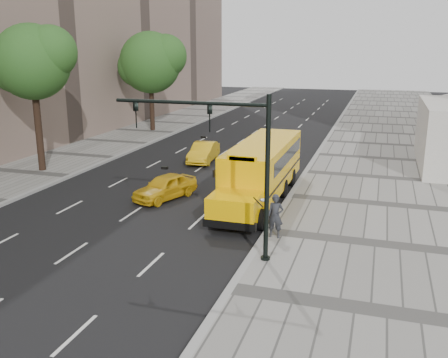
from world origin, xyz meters
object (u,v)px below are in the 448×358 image
(school_bus, at_px, (262,166))
(taxi_near, at_px, (165,187))
(taxi_far, at_px, (204,152))
(tree_c, at_px, (151,62))
(traffic_signal, at_px, (230,156))
(tree_b, at_px, (33,61))
(pedestrian, at_px, (275,216))

(school_bus, bearing_deg, taxi_near, -159.65)
(taxi_far, bearing_deg, tree_c, 124.56)
(taxi_far, height_order, traffic_signal, traffic_signal)
(school_bus, bearing_deg, taxi_far, 129.85)
(tree_c, height_order, taxi_near, tree_c)
(tree_c, bearing_deg, taxi_near, -63.01)
(school_bus, relative_size, traffic_signal, 1.81)
(tree_b, bearing_deg, school_bus, -4.27)
(taxi_far, xyz_separation_m, traffic_signal, (6.65, -15.37, 3.40))
(taxi_far, bearing_deg, taxi_near, -88.89)
(school_bus, distance_m, traffic_signal, 8.58)
(tree_b, relative_size, tree_c, 1.01)
(tree_b, xyz_separation_m, tree_c, (0.02, 16.65, -0.55))
(tree_b, xyz_separation_m, pedestrian, (16.88, -6.99, -5.98))
(taxi_near, xyz_separation_m, traffic_signal, (5.61, -6.41, 3.43))
(school_bus, relative_size, pedestrian, 6.16)
(tree_c, relative_size, taxi_far, 2.23)
(school_bus, bearing_deg, traffic_signal, -85.20)
(taxi_far, bearing_deg, pedestrian, -64.16)
(tree_b, distance_m, tree_c, 16.66)
(school_bus, height_order, taxi_far, school_bus)
(taxi_far, distance_m, pedestrian, 15.24)
(tree_c, distance_m, traffic_signal, 30.40)
(tree_b, relative_size, school_bus, 0.81)
(school_bus, height_order, taxi_near, school_bus)
(tree_b, height_order, school_bus, tree_b)
(taxi_near, bearing_deg, taxi_far, 117.06)
(taxi_far, distance_m, traffic_signal, 17.09)
(taxi_near, relative_size, traffic_signal, 0.61)
(taxi_far, xyz_separation_m, pedestrian, (7.92, -13.01, 0.40))
(taxi_near, xyz_separation_m, pedestrian, (6.89, -4.05, 0.42))
(tree_b, bearing_deg, taxi_near, -16.38)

